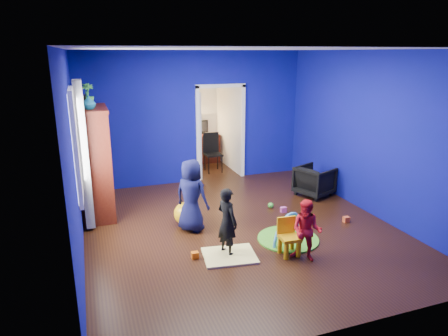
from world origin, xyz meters
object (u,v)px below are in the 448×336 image
object	(u,v)px
armchair	(315,181)
kid_chair	(290,239)
child_black	(227,222)
study_desk	(202,148)
crt_tv	(96,160)
hopper_ball	(185,214)
vase	(89,102)
play_mat	(288,239)
toddler_red	(307,231)
folding_chair	(213,154)
child_navy	(191,196)
tv_armoire	(94,163)

from	to	relation	value
armchair	kid_chair	bearing A→B (deg)	118.65
child_black	kid_chair	xyz separation A→B (m)	(0.84, -0.34, -0.26)
child_black	study_desk	size ratio (longest dim) A/B	1.15
child_black	crt_tv	bearing A→B (deg)	16.44
hopper_ball	child_black	bearing A→B (deg)	-75.14
vase	play_mat	bearing A→B (deg)	-32.47
toddler_red	play_mat	distance (m)	0.78
hopper_ball	folding_chair	size ratio (longest dim) A/B	0.43
armchair	crt_tv	bearing A→B (deg)	62.31
play_mat	toddler_red	bearing A→B (deg)	-96.36
child_black	armchair	bearing A→B (deg)	-76.64
toddler_red	play_mat	xyz separation A→B (m)	(0.07, 0.64, -0.44)
child_black	study_desk	bearing A→B (deg)	-33.62
play_mat	folding_chair	bearing A→B (deg)	89.42
play_mat	crt_tv	bearing A→B (deg)	142.94
hopper_ball	play_mat	xyz separation A→B (m)	(1.39, -1.11, -0.18)
vase	crt_tv	world-z (taller)	vase
child_navy	crt_tv	size ratio (longest dim) A/B	1.73
armchair	child_navy	xyz separation A→B (m)	(-2.82, -0.80, 0.30)
play_mat	vase	bearing A→B (deg)	147.53
crt_tv	hopper_ball	world-z (taller)	crt_tv
armchair	child_black	world-z (taller)	child_black
vase	kid_chair	world-z (taller)	vase
child_black	play_mat	bearing A→B (deg)	-105.74
folding_chair	child_navy	bearing A→B (deg)	-113.94
child_black	toddler_red	world-z (taller)	child_black
armchair	toddler_red	xyz separation A→B (m)	(-1.56, -2.30, 0.14)
toddler_red	crt_tv	distance (m)	3.84
armchair	crt_tv	distance (m)	4.31
armchair	child_navy	distance (m)	2.95
child_black	tv_armoire	xyz separation A→B (m)	(-1.72, 2.17, 0.47)
toddler_red	vase	xyz separation A→B (m)	(-2.71, 2.41, 1.62)
child_navy	kid_chair	world-z (taller)	child_navy
tv_armoire	hopper_ball	bearing A→B (deg)	-34.50
child_black	tv_armoire	world-z (taller)	tv_armoire
kid_chair	hopper_ball	bearing A→B (deg)	130.95
armchair	child_navy	bearing A→B (deg)	83.62
crt_tv	kid_chair	bearing A→B (deg)	-44.86
play_mat	study_desk	bearing A→B (deg)	89.53
toddler_red	kid_chair	xyz separation A→B (m)	(-0.15, 0.20, -0.20)
child_navy	tv_armoire	distance (m)	1.92
armchair	play_mat	bearing A→B (deg)	115.94
study_desk	child_black	bearing A→B (deg)	-102.40
hopper_ball	study_desk	world-z (taller)	study_desk
child_black	folding_chair	bearing A→B (deg)	-36.42
child_navy	folding_chair	world-z (taller)	child_navy
play_mat	hopper_ball	bearing A→B (deg)	141.28
play_mat	armchair	bearing A→B (deg)	48.07
study_desk	play_mat	bearing A→B (deg)	-90.47
tv_armoire	child_navy	bearing A→B (deg)	-39.92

